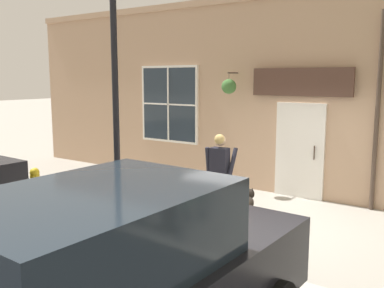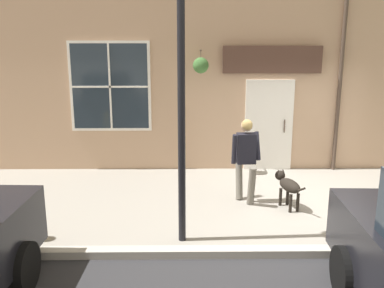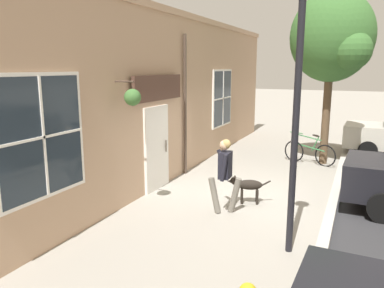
{
  "view_description": "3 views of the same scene",
  "coord_description": "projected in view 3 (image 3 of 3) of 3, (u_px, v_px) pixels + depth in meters",
  "views": [
    {
      "loc": [
        6.82,
        2.87,
        2.63
      ],
      "look_at": [
        0.13,
        -1.73,
        1.38
      ],
      "focal_mm": 40.0,
      "sensor_mm": 36.0,
      "label": 1
    },
    {
      "loc": [
        7.5,
        -2.31,
        3.0
      ],
      "look_at": [
        -0.39,
        -2.22,
        1.05
      ],
      "focal_mm": 40.0,
      "sensor_mm": 36.0,
      "label": 2
    },
    {
      "loc": [
        2.41,
        -8.36,
        3.03
      ],
      "look_at": [
        -1.12,
        -0.59,
        1.28
      ],
      "focal_mm": 35.0,
      "sensor_mm": 36.0,
      "label": 3
    }
  ],
  "objects": [
    {
      "name": "pedestrian_walking",
      "position": [
        225.0,
        170.0,
        7.79
      ],
      "size": [
        0.68,
        0.55,
        1.59
      ],
      "color": "#6B665B",
      "rests_on": "ground_plane"
    },
    {
      "name": "leaning_bicycle",
      "position": [
        309.0,
        152.0,
        11.95
      ],
      "size": [
        1.67,
        0.6,
        1.0
      ],
      "color": "black",
      "rests_on": "ground_plane"
    },
    {
      "name": "street_lamp",
      "position": [
        298.0,
        75.0,
        5.72
      ],
      "size": [
        0.32,
        0.32,
        4.39
      ],
      "color": "black",
      "rests_on": "ground_plane"
    },
    {
      "name": "ground_plane",
      "position": [
        244.0,
        195.0,
        9.04
      ],
      "size": [
        90.0,
        90.0,
        0.0
      ],
      "primitive_type": "plane",
      "color": "gray"
    },
    {
      "name": "street_tree_by_curb",
      "position": [
        333.0,
        38.0,
        11.2
      ],
      "size": [
        2.48,
        2.24,
        5.31
      ],
      "color": "brown",
      "rests_on": "ground_plane"
    },
    {
      "name": "storefront_facade",
      "position": [
        158.0,
        98.0,
        9.53
      ],
      "size": [
        0.95,
        18.0,
        4.52
      ],
      "color": "tan",
      "rests_on": "ground_plane"
    },
    {
      "name": "dog_on_leash",
      "position": [
        247.0,
        185.0,
        8.44
      ],
      "size": [
        0.94,
        0.42,
        0.64
      ],
      "color": "black",
      "rests_on": "ground_plane"
    }
  ]
}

